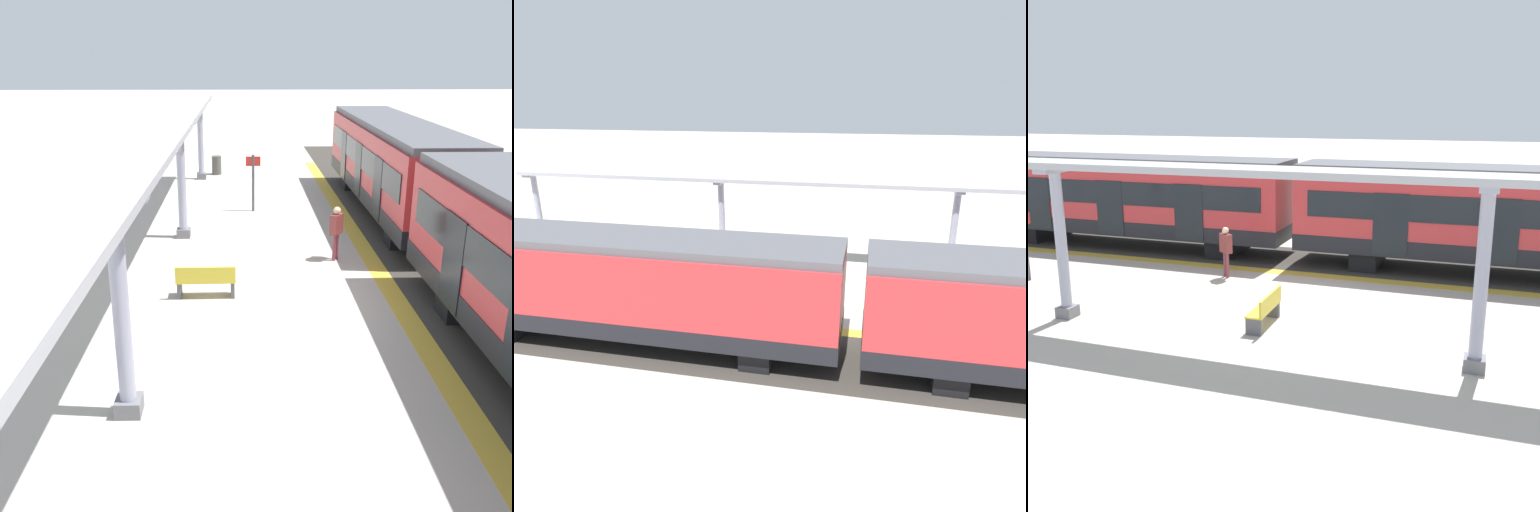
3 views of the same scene
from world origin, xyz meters
The scene contains 11 objects.
ground_plane centered at (0.00, 0.00, 0.00)m, with size 176.00×176.00×0.00m, color #B1A89B.
tactile_edge_strip centered at (-3.00, 0.00, 0.00)m, with size 0.53×37.88×0.01m, color gold.
trackbed centered at (-4.87, 0.00, 0.00)m, with size 3.20×49.88×0.01m, color #38332D.
train_far_carriage centered at (-4.86, 5.41, 1.83)m, with size 2.65×12.95×3.48m.
canopy_pillar_second centered at (2.82, -5.11, 1.96)m, with size 1.10×0.44×3.86m.
canopy_pillar_third centered at (2.82, 4.95, 1.96)m, with size 1.10×0.44×3.86m.
canopy_pillar_fourth centered at (2.82, 14.57, 1.96)m, with size 1.10×0.44×3.86m.
canopy_beam centered at (2.82, -0.03, 3.94)m, with size 1.20×29.99×0.16m, color #A8AAB2.
bench_near_end centered at (1.78, -0.01, 0.44)m, with size 1.51×0.46×0.86m.
bench_mid_platform centered at (1.64, 9.83, 0.44)m, with size 1.51×0.49×0.86m.
passenger_waiting_near_edge centered at (-1.92, -2.74, 1.02)m, with size 0.45×0.50×1.63m.
Camera 2 is at (-16.84, -1.54, 7.35)m, focal length 32.39 mm.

